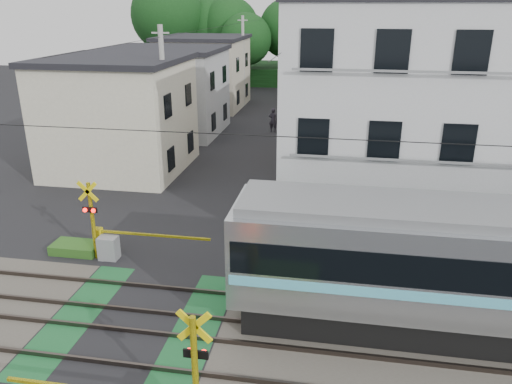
# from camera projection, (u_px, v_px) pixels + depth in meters

# --- Properties ---
(ground) EXTENTS (120.00, 120.00, 0.00)m
(ground) POSITION_uv_depth(u_px,v_px,m) (135.00, 322.00, 14.97)
(ground) COLOR black
(track_bed) EXTENTS (120.00, 120.00, 0.14)m
(track_bed) POSITION_uv_depth(u_px,v_px,m) (135.00, 321.00, 14.95)
(track_bed) COLOR #47423A
(track_bed) RESTS_ON ground
(crossing_signal_far) EXTENTS (4.74, 0.65, 3.09)m
(crossing_signal_far) POSITION_uv_depth(u_px,v_px,m) (106.00, 241.00, 18.50)
(crossing_signal_far) COLOR yellow
(crossing_signal_far) RESTS_ON ground
(apartment_block) EXTENTS (10.20, 8.36, 9.30)m
(apartment_block) POSITION_uv_depth(u_px,v_px,m) (409.00, 114.00, 20.71)
(apartment_block) COLOR silver
(apartment_block) RESTS_ON ground
(houses_row) EXTENTS (22.07, 31.35, 6.80)m
(houses_row) POSITION_uv_depth(u_px,v_px,m) (270.00, 84.00, 37.67)
(houses_row) COLOR beige
(houses_row) RESTS_ON ground
(tree_hill) EXTENTS (40.00, 12.82, 11.91)m
(tree_hill) POSITION_uv_depth(u_px,v_px,m) (292.00, 33.00, 57.95)
(tree_hill) COLOR #143D15
(tree_hill) RESTS_ON ground
(catenary) EXTENTS (60.00, 5.04, 7.00)m
(catenary) POSITION_uv_depth(u_px,v_px,m) (345.00, 223.00, 12.73)
(catenary) COLOR #2D2D33
(catenary) RESTS_ON ground
(utility_poles) EXTENTS (7.90, 42.00, 8.00)m
(utility_poles) POSITION_uv_depth(u_px,v_px,m) (245.00, 78.00, 34.90)
(utility_poles) COLOR #A5A5A0
(utility_poles) RESTS_ON ground
(pedestrian) EXTENTS (0.69, 0.49, 1.79)m
(pedestrian) POSITION_uv_depth(u_px,v_px,m) (273.00, 120.00, 36.90)
(pedestrian) COLOR #28252E
(pedestrian) RESTS_ON ground
(weed_patches) EXTENTS (10.25, 8.80, 0.40)m
(weed_patches) POSITION_uv_depth(u_px,v_px,m) (190.00, 325.00, 14.54)
(weed_patches) COLOR #2D5E1E
(weed_patches) RESTS_ON ground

